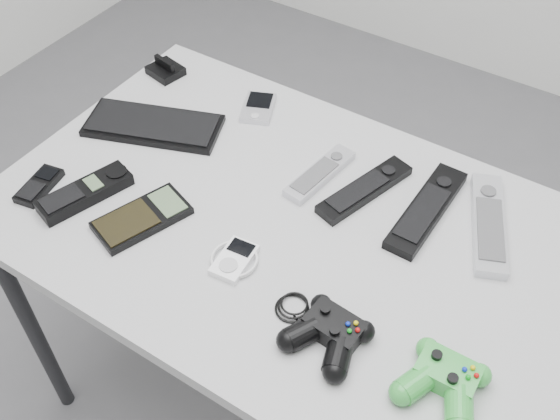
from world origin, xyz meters
The scene contains 15 objects.
floor centered at (0.00, 0.00, 0.00)m, with size 3.50×3.50×0.00m, color slate.
desk centered at (0.05, 0.01, 0.66)m, with size 1.09×0.70×0.73m.
pda_keyboard centered at (-0.33, 0.08, 0.74)m, with size 0.28×0.12×0.02m, color black.
dock_bracket centered at (-0.43, 0.25, 0.75)m, with size 0.07×0.06×0.04m, color black.
pda centered at (-0.18, 0.25, 0.74)m, with size 0.06×0.10×0.02m, color silver.
remote_silver_a centered at (0.04, 0.14, 0.74)m, with size 0.04×0.18×0.02m, color silver.
remote_black_a centered at (0.14, 0.15, 0.74)m, with size 0.05×0.22×0.02m, color black.
remote_black_b centered at (0.26, 0.17, 0.74)m, with size 0.06×0.25×0.02m, color black.
remote_silver_b centered at (0.37, 0.19, 0.74)m, with size 0.06×0.24×0.02m, color silver.
mobile_phone centered at (-0.39, -0.18, 0.74)m, with size 0.05×0.10×0.02m, color black.
cordless_handset centered at (-0.30, -0.15, 0.74)m, with size 0.06×0.18×0.03m, color black.
calculator centered at (-0.17, -0.13, 0.74)m, with size 0.09×0.17×0.02m, color black.
mp3_player centered at (0.03, -0.12, 0.74)m, with size 0.08×0.09×0.02m, color white.
controller_black centered at (0.24, -0.17, 0.75)m, with size 0.21×0.13×0.04m, color black, non-canonical shape.
controller_green centered at (0.43, -0.15, 0.75)m, with size 0.13×0.14×0.04m, color green, non-canonical shape.
Camera 1 is at (0.48, -0.68, 1.62)m, focal length 42.00 mm.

